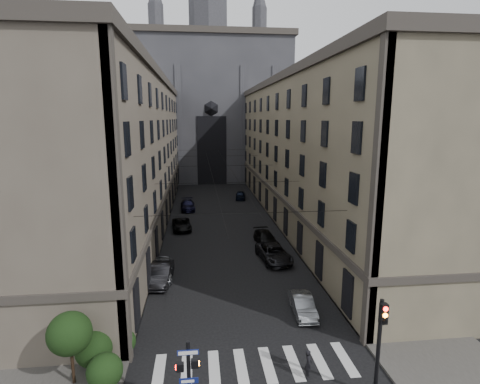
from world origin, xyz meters
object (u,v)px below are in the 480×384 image
object	(u,v)px
traffic_light_right	(380,337)
car_right_midfar	(266,238)
pedestrian_signal_left	(188,375)
gothic_tower	(209,100)
car_left_midnear	(161,274)
car_left_midfar	(182,225)
pedestrian	(308,364)
car_right_far	(240,195)
car_right_near	(303,305)
car_left_far	(188,205)
car_left_near	(162,269)
car_right_midnear	(274,253)

from	to	relation	value
traffic_light_right	car_right_midfar	size ratio (longest dim) A/B	1.09
pedestrian_signal_left	gothic_tower	bearing A→B (deg)	87.26
car_left_midnear	traffic_light_right	bearing A→B (deg)	-46.70
car_left_midnear	car_left_midfar	size ratio (longest dim) A/B	1.00
traffic_light_right	pedestrian	world-z (taller)	traffic_light_right
traffic_light_right	car_right_far	distance (m)	46.78
gothic_tower	car_right_far	world-z (taller)	gothic_tower
pedestrian_signal_left	car_right_far	world-z (taller)	pedestrian_signal_left
car_left_midfar	car_right_far	xyz separation A→B (m)	(9.26, 16.90, 0.02)
pedestrian_signal_left	pedestrian	bearing A→B (deg)	19.71
car_right_near	car_right_far	size ratio (longest dim) A/B	0.99
car_left_midfar	car_left_far	bearing A→B (deg)	81.10
pedestrian_signal_left	car_right_far	size ratio (longest dim) A/B	1.00
pedestrian	car_left_near	bearing A→B (deg)	41.58
car_left_near	car_right_far	bearing A→B (deg)	69.35
car_left_near	car_left_midnear	xyz separation A→B (m)	(0.00, -1.05, 0.01)
car_left_midfar	car_left_far	world-z (taller)	car_left_far
car_left_midnear	car_left_midfar	world-z (taller)	car_left_midnear
gothic_tower	car_right_near	distance (m)	67.12
car_left_far	car_right_near	world-z (taller)	car_left_far
pedestrian_signal_left	car_left_far	bearing A→B (deg)	91.49
car_left_near	pedestrian	size ratio (longest dim) A/B	2.88
car_left_midfar	car_right_far	world-z (taller)	car_right_far
pedestrian_signal_left	car_right_midnear	distance (m)	20.36
car_left_midnear	pedestrian	distance (m)	15.59
gothic_tower	car_right_near	size ratio (longest dim) A/B	14.67
pedestrian_signal_left	car_right_near	size ratio (longest dim) A/B	1.01
car_left_midfar	car_right_near	xyz separation A→B (m)	(9.29, -21.50, -0.01)
car_left_midfar	car_left_midnear	bearing A→B (deg)	-100.46
car_left_midfar	car_right_far	bearing A→B (deg)	55.12
pedestrian	car_right_near	bearing A→B (deg)	-4.49
car_left_far	pedestrian	world-z (taller)	pedestrian
gothic_tower	car_right_far	bearing A→B (deg)	-80.94
car_left_midfar	car_right_midnear	world-z (taller)	car_right_midnear
car_left_near	car_right_far	world-z (taller)	car_left_near
gothic_tower	car_left_midfar	xyz separation A→B (m)	(-5.06, -43.25, -17.14)
car_right_far	pedestrian	world-z (taller)	pedestrian
gothic_tower	car_right_midfar	xyz separation A→B (m)	(4.29, -49.84, -17.10)
car_left_far	car_right_midnear	distance (m)	23.38
pedestrian_signal_left	car_left_midnear	world-z (taller)	pedestrian_signal_left
pedestrian_signal_left	car_right_near	distance (m)	11.78
car_right_near	car_right_midnear	bearing A→B (deg)	92.66
traffic_light_right	car_left_midfar	xyz separation A→B (m)	(-10.66, 29.79, -2.63)
traffic_light_right	car_left_far	bearing A→B (deg)	104.25
car_left_near	car_left_midfar	world-z (taller)	car_left_near
car_right_midnear	pedestrian	bearing A→B (deg)	-101.43
car_right_near	pedestrian	xyz separation A→B (m)	(-1.54, -6.48, 0.14)
gothic_tower	car_left_near	size ratio (longest dim) A/B	12.70
car_left_midfar	gothic_tower	bearing A→B (deg)	77.17
car_left_midfar	car_right_midfar	xyz separation A→B (m)	(9.34, -6.59, 0.03)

